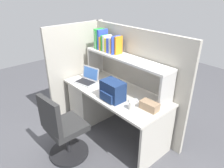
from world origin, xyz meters
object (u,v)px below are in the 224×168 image
at_px(paper_cup, 132,105).
at_px(office_chair, 63,132).
at_px(laptop, 88,79).
at_px(backpack, 112,91).
at_px(tissue_box, 149,106).
at_px(snack_canister, 108,85).
at_px(computer_mouse, 134,101).

bearing_deg(paper_cup, office_chair, -130.51).
distance_m(laptop, backpack, 0.65).
xyz_separation_m(laptop, tissue_box, (1.11, 0.11, -0.00)).
relative_size(snack_canister, office_chair, 0.13).
height_order(laptop, tissue_box, laptop).
height_order(snack_canister, office_chair, office_chair).
bearing_deg(laptop, tissue_box, 5.40).
relative_size(computer_mouse, tissue_box, 0.47).
bearing_deg(office_chair, snack_canister, -92.48).
bearing_deg(paper_cup, laptop, 177.30).
xyz_separation_m(backpack, paper_cup, (0.33, 0.02, -0.07)).
bearing_deg(office_chair, tissue_box, -136.54).
height_order(computer_mouse, tissue_box, tissue_box).
xyz_separation_m(paper_cup, tissue_box, (0.14, 0.15, -0.00)).
relative_size(backpack, office_chair, 0.32).
relative_size(tissue_box, snack_canister, 1.81).
xyz_separation_m(backpack, computer_mouse, (0.23, 0.16, -0.11)).
bearing_deg(computer_mouse, snack_canister, -150.55).
relative_size(backpack, tissue_box, 1.36).
height_order(laptop, snack_canister, laptop).
relative_size(laptop, paper_cup, 3.42).
relative_size(computer_mouse, office_chair, 0.11).
relative_size(laptop, tissue_box, 1.61).
bearing_deg(paper_cup, backpack, -176.44).
relative_size(computer_mouse, snack_canister, 0.85).
bearing_deg(computer_mouse, laptop, -145.88).
relative_size(tissue_box, office_chair, 0.24).
bearing_deg(paper_cup, computer_mouse, 125.35).
bearing_deg(computer_mouse, backpack, -117.21).
distance_m(computer_mouse, snack_canister, 0.50).
relative_size(backpack, paper_cup, 2.90).
bearing_deg(paper_cup, tissue_box, 46.92).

